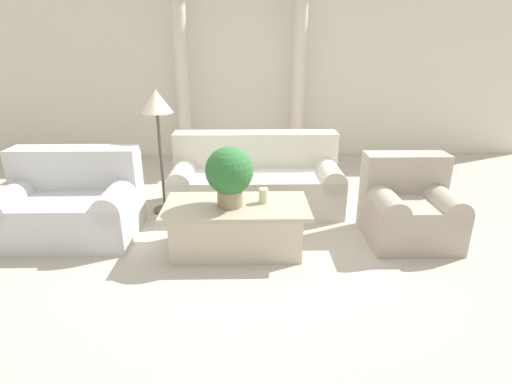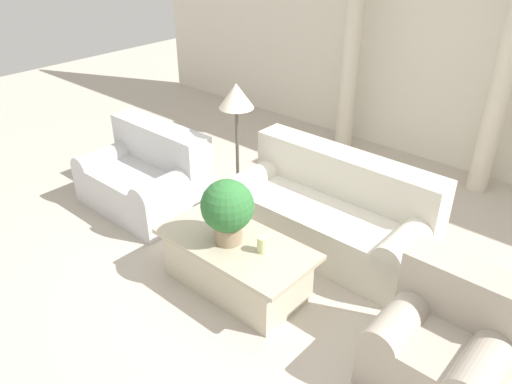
{
  "view_description": "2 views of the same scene",
  "coord_description": "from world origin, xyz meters",
  "views": [
    {
      "loc": [
        -0.03,
        -3.81,
        1.89
      ],
      "look_at": [
        0.05,
        0.03,
        0.46
      ],
      "focal_mm": 28.0,
      "sensor_mm": 36.0,
      "label": 1
    },
    {
      "loc": [
        2.25,
        -2.8,
        2.9
      ],
      "look_at": [
        -0.38,
        0.19,
        0.64
      ],
      "focal_mm": 35.0,
      "sensor_mm": 36.0,
      "label": 2
    }
  ],
  "objects": [
    {
      "name": "ground_plane",
      "position": [
        0.0,
        0.0,
        0.0
      ],
      "size": [
        16.0,
        16.0,
        0.0
      ],
      "primitive_type": "plane",
      "color": "#BCB2A3"
    },
    {
      "name": "armchair",
      "position": [
        1.59,
        -0.12,
        0.34
      ],
      "size": [
        0.85,
        0.8,
        0.84
      ],
      "color": "#ADA393",
      "rests_on": "ground_plane"
    },
    {
      "name": "column_right",
      "position": [
        0.79,
        2.83,
        1.32
      ],
      "size": [
        0.32,
        0.32,
        2.58
      ],
      "color": "beige",
      "rests_on": "ground_plane"
    },
    {
      "name": "potted_plant",
      "position": [
        -0.2,
        -0.37,
        0.79
      ],
      "size": [
        0.44,
        0.44,
        0.56
      ],
      "color": "#937F60",
      "rests_on": "coffee_table"
    },
    {
      "name": "sofa_long",
      "position": [
        0.06,
        0.78,
        0.35
      ],
      "size": [
        2.0,
        0.9,
        0.87
      ],
      "color": "beige",
      "rests_on": "ground_plane"
    },
    {
      "name": "pillar_candle",
      "position": [
        0.11,
        -0.29,
        0.54
      ],
      "size": [
        0.09,
        0.09,
        0.14
      ],
      "color": "beige",
      "rests_on": "coffee_table"
    },
    {
      "name": "coffee_table",
      "position": [
        -0.15,
        -0.33,
        0.24
      ],
      "size": [
        1.36,
        0.69,
        0.47
      ],
      "color": "beige",
      "rests_on": "ground_plane"
    },
    {
      "name": "loveseat",
      "position": [
        -1.86,
        0.04,
        0.35
      ],
      "size": [
        1.32,
        0.9,
        0.87
      ],
      "color": "silver",
      "rests_on": "ground_plane"
    },
    {
      "name": "floor_lamp",
      "position": [
        -1.03,
        0.63,
        1.18
      ],
      "size": [
        0.35,
        0.35,
        1.42
      ],
      "color": "#4C473D",
      "rests_on": "ground_plane"
    },
    {
      "name": "wall_back",
      "position": [
        0.0,
        3.25,
        1.6
      ],
      "size": [
        10.0,
        0.06,
        3.2
      ],
      "color": "silver",
      "rests_on": "ground_plane"
    },
    {
      "name": "column_left",
      "position": [
        -1.08,
        2.83,
        1.32
      ],
      "size": [
        0.32,
        0.32,
        2.58
      ],
      "color": "beige",
      "rests_on": "ground_plane"
    }
  ]
}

